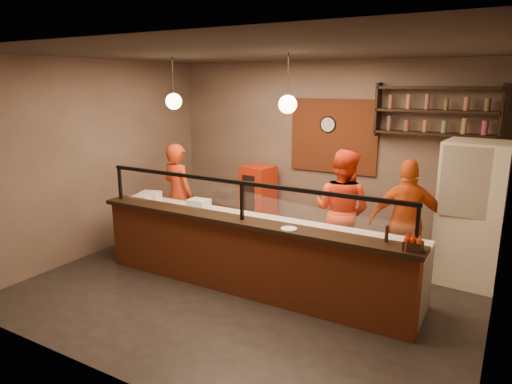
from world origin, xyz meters
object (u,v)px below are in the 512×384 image
Objects in this scene: wall_clock at (328,125)px; pizza_dough at (307,230)px; cook_mid at (342,210)px; fridge at (472,213)px; red_cooler at (258,199)px; cook_left at (178,194)px; condiment_caddy at (413,246)px; pepper_mill at (387,234)px; cook_right at (407,222)px.

wall_clock reaches higher than pizza_dough.
fridge is at bearing -156.96° from cook_mid.
red_cooler is (-1.25, -0.31, -1.46)m from wall_clock.
cook_left is 0.96× the size of cook_mid.
condiment_caddy is (2.10, -2.81, -0.99)m from wall_clock.
condiment_caddy is at bearing 175.14° from cook_left.
pizza_dough is 1.22m from pepper_mill.
wall_clock reaches higher than cook_right.
red_cooler is at bearing 133.50° from pizza_dough.
condiment_caddy is (4.25, -1.22, 0.21)m from cook_left.
condiment_caddy is 0.99× the size of pepper_mill.
wall_clock is at bearing -55.84° from cook_right.
wall_clock is at bearing 22.76° from red_cooler.
fridge is (0.79, 0.47, 0.12)m from cook_right.
cook_mid is at bearing 130.98° from condiment_caddy.
pizza_dough is 2.86× the size of pepper_mill.
cook_mid reaches higher than pizza_dough.
wall_clock is 1.54× the size of pepper_mill.
cook_right is at bearing 103.82° from condiment_caddy.
cook_right is at bearing 44.92° from pizza_dough.
fridge is at bearing -17.02° from wall_clock.
cook_left is 0.88× the size of fridge.
cook_right reaches higher than pizza_dough.
pizza_dough is at bearing 24.82° from cook_right.
pepper_mill is (3.93, -1.09, 0.26)m from cook_left.
condiment_caddy is at bearing -21.98° from pepper_mill.
cook_right is at bearing 92.59° from pepper_mill.
pizza_dough is (-1.86, -1.54, -0.12)m from fridge.
cook_left reaches higher than pepper_mill.
wall_clock is 3.35m from pepper_mill.
pepper_mill is at bearing -29.15° from red_cooler.
condiment_caddy is (1.35, -1.55, 0.18)m from cook_mid.
condiment_caddy reaches higher than pizza_dough.
fridge reaches higher than pizza_dough.
wall_clock reaches higher than condiment_caddy.
cook_mid is 3.36× the size of pizza_dough.
fridge is (1.75, 0.49, 0.09)m from cook_mid.
pizza_dough is (-1.07, -1.07, 0.01)m from cook_right.
fridge reaches higher than cook_right.
cook_right is 1.64m from condiment_caddy.
red_cooler is (-2.96, 0.92, -0.26)m from cook_right.
cook_mid is (2.90, 0.34, 0.03)m from cook_left.
pepper_mill is at bearing 72.50° from cook_right.
pepper_mill is at bearing -56.41° from wall_clock.
cook_mid is 2.23m from red_cooler.
pizza_dough is 2.88× the size of condiment_caddy.
cook_right is 1.40× the size of red_cooler.
cook_mid is at bearing -160.23° from fridge.
wall_clock is at bearing -132.39° from cook_left.
cook_right reaches higher than pepper_mill.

